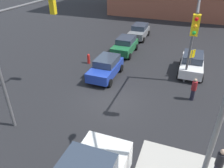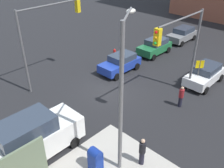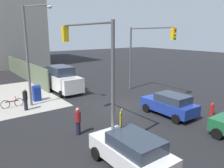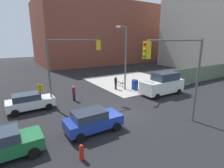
{
  "view_description": "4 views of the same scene",
  "coord_description": "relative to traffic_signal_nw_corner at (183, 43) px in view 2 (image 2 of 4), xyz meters",
  "views": [
    {
      "loc": [
        11.83,
        4.39,
        8.64
      ],
      "look_at": [
        0.85,
        0.31,
        1.83
      ],
      "focal_mm": 35.0,
      "sensor_mm": 36.0,
      "label": 1
    },
    {
      "loc": [
        12.23,
        11.98,
        10.7
      ],
      "look_at": [
        1.75,
        1.92,
        2.15
      ],
      "focal_mm": 40.0,
      "sensor_mm": 36.0,
      "label": 2
    },
    {
      "loc": [
        -12.85,
        10.71,
        5.85
      ],
      "look_at": [
        1.61,
        0.04,
        1.71
      ],
      "focal_mm": 35.0,
      "sensor_mm": 36.0,
      "label": 3
    },
    {
      "loc": [
        -7.97,
        -12.11,
        6.45
      ],
      "look_at": [
        1.09,
        2.43,
        2.04
      ],
      "focal_mm": 28.0,
      "sensor_mm": 36.0,
      "label": 4
    }
  ],
  "objects": [
    {
      "name": "ground_plane",
      "position": [
        2.37,
        -4.5,
        -4.64
      ],
      "size": [
        120.0,
        120.0,
        0.0
      ],
      "primitive_type": "plane",
      "color": "black"
    },
    {
      "name": "sedan_white",
      "position": [
        -4.01,
        0.37,
        -3.79
      ],
      "size": [
        4.13,
        2.02,
        1.62
      ],
      "color": "white",
      "rests_on": "ground"
    },
    {
      "name": "mailbox_blue",
      "position": [
        8.57,
        0.5,
        -3.87
      ],
      "size": [
        0.56,
        0.64,
        1.43
      ],
      "color": "navy",
      "rests_on": "ground"
    },
    {
      "name": "pedestrian_waiting",
      "position": [
        6.57,
        2.0,
        -3.72
      ],
      "size": [
        0.36,
        0.36,
        1.76
      ],
      "rotation": [
        0.0,
        0.0,
        1.67
      ],
      "color": "black",
      "rests_on": "ground"
    },
    {
      "name": "traffic_signal_nw_corner",
      "position": [
        0.0,
        0.0,
        0.0
      ],
      "size": [
        5.57,
        0.36,
        6.5
      ],
      "color": "#59595B",
      "rests_on": "ground"
    },
    {
      "name": "sedan_blue",
      "position": [
        -0.75,
        -6.2,
        -3.79
      ],
      "size": [
        4.06,
        2.02,
        1.62
      ],
      "color": "#1E389E",
      "rests_on": "ground"
    },
    {
      "name": "warning_sign_two_way",
      "position": [
        -3.03,
        0.2,
        -3.0
      ],
      "size": [
        0.48,
        0.48,
        2.4
      ],
      "color": "#4C4C4C",
      "rests_on": "ground"
    },
    {
      "name": "traffic_signal_se_corner",
      "position": [
        4.68,
        -9.0,
        0.01
      ],
      "size": [
        5.72,
        0.36,
        6.5
      ],
      "color": "#59595B",
      "rests_on": "ground"
    },
    {
      "name": "street_lamp_corner",
      "position": [
        7.26,
        1.1,
        0.06
      ],
      "size": [
        2.41,
        1.57,
        8.0
      ],
      "color": "slate",
      "rests_on": "ground"
    },
    {
      "name": "pedestrian_crossing",
      "position": [
        0.37,
        0.7,
        -3.77
      ],
      "size": [
        0.36,
        0.36,
        1.68
      ],
      "rotation": [
        0.0,
        0.0,
        2.26
      ],
      "color": "maroon",
      "rests_on": "ground"
    },
    {
      "name": "hatchback_green",
      "position": [
        -6.25,
        -6.28,
        -3.79
      ],
      "size": [
        3.95,
        2.02,
        1.62
      ],
      "color": "#1E6638",
      "rests_on": "ground"
    },
    {
      "name": "hatchback_gray",
      "position": [
        -11.57,
        -6.14,
        -3.79
      ],
      "size": [
        4.15,
        2.02,
        1.62
      ],
      "color": "slate",
      "rests_on": "ground"
    },
    {
      "name": "van_white_delivery",
      "position": [
        10.22,
        -2.7,
        -3.36
      ],
      "size": [
        5.4,
        2.32,
        2.62
      ],
      "color": "white",
      "rests_on": "ground"
    },
    {
      "name": "fire_hydrant",
      "position": [
        -2.63,
        -8.7,
        -4.15
      ],
      "size": [
        0.26,
        0.26,
        0.94
      ],
      "color": "red",
      "rests_on": "ground"
    }
  ]
}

